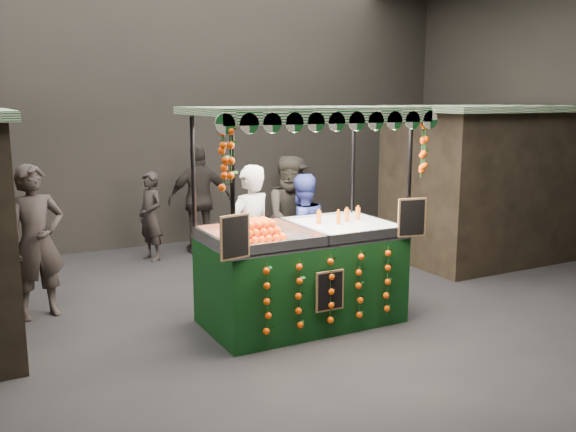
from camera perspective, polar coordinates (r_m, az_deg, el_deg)
ground at (r=7.68m, az=0.66°, el=-10.00°), size 12.00×12.00×0.00m
market_hall at (r=7.22m, az=0.72°, el=16.00°), size 12.10×10.10×5.05m
neighbour_stall_right at (r=11.15m, az=17.16°, el=2.96°), size 3.00×2.20×2.60m
juice_stall at (r=7.56m, az=1.39°, el=-3.86°), size 2.70×1.59×2.62m
vendor_grey at (r=8.18m, az=-3.49°, el=-1.87°), size 0.79×0.64×1.88m
vendor_blue at (r=8.82m, az=1.23°, el=-1.58°), size 0.82×0.65×1.68m
shopper_0 at (r=8.34m, az=-21.99°, el=-2.21°), size 0.78×0.60×1.93m
shopper_1 at (r=9.38m, az=0.38°, el=-0.24°), size 0.98×0.80×1.87m
shopper_2 at (r=11.15m, az=-8.04°, el=1.52°), size 1.17×0.60×1.92m
shopper_3 at (r=12.56m, az=0.60°, el=1.86°), size 1.15×1.12×1.58m
shopper_5 at (r=11.74m, az=15.22°, el=0.78°), size 0.72×1.49×1.54m
shopper_6 at (r=10.81m, az=-12.42°, el=-0.03°), size 0.52×0.64×1.51m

